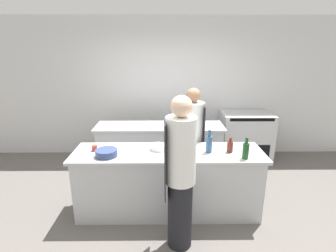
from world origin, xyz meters
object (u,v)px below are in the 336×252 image
object	(u,v)px
oven_range	(245,137)
cup	(95,148)
chef_at_prep_near	(180,175)
bottle_olive_oil	(246,150)
bottle_cooking_oil	(230,146)
bowl_prep_small	(158,147)
bottle_vinegar	(209,144)
bottle_wine	(178,147)
bowl_mixing_large	(106,153)
chef_at_stove	(192,141)

from	to	relation	value
oven_range	cup	distance (m)	3.09
chef_at_prep_near	bottle_olive_oil	xyz separation A→B (m)	(0.84, 0.45, 0.10)
bottle_cooking_oil	bowl_prep_small	xyz separation A→B (m)	(-0.95, 0.10, -0.04)
bottle_olive_oil	bottle_vinegar	xyz separation A→B (m)	(-0.42, 0.21, 0.01)
bottle_wine	bowl_mixing_large	xyz separation A→B (m)	(-0.92, -0.08, -0.05)
oven_range	bottle_cooking_oil	distance (m)	1.97
chef_at_prep_near	bowl_prep_small	bearing A→B (deg)	17.31
chef_at_stove	bottle_olive_oil	world-z (taller)	chef_at_stove
bowl_prep_small	cup	xyz separation A→B (m)	(-0.86, -0.03, 0.00)
cup	bottle_cooking_oil	bearing A→B (deg)	-2.04
bottle_wine	bowl_prep_small	xyz separation A→B (m)	(-0.26, 0.14, -0.06)
bottle_olive_oil	cup	size ratio (longest dim) A/B	3.68
bowl_prep_small	chef_at_prep_near	bearing A→B (deg)	-71.42
chef_at_prep_near	chef_at_stove	bearing A→B (deg)	-12.91
cup	oven_range	bearing A→B (deg)	33.43
bottle_vinegar	cup	bearing A→B (deg)	177.43
chef_at_prep_near	chef_at_stove	xyz separation A→B (m)	(0.26, 1.25, -0.07)
oven_range	bottle_olive_oil	xyz separation A→B (m)	(-0.61, -1.96, 0.51)
oven_range	bowl_prep_small	world-z (taller)	oven_range
bottle_vinegar	bottle_cooking_oil	distance (m)	0.28
chef_at_stove	bottle_olive_oil	distance (m)	1.01
oven_range	bottle_wine	bearing A→B (deg)	-128.81
bottle_wine	bottle_cooking_oil	world-z (taller)	bottle_wine
chef_at_stove	bowl_mixing_large	xyz separation A→B (m)	(-1.17, -0.71, 0.10)
bowl_mixing_large	bowl_prep_small	world-z (taller)	bowl_mixing_large
chef_at_prep_near	bottle_wine	bearing A→B (deg)	-1.72
oven_range	bottle_wine	distance (m)	2.35
bowl_mixing_large	bowl_prep_small	size ratio (longest dim) A/B	1.26
bowl_prep_small	bottle_vinegar	bearing A→B (deg)	-8.50
bottle_cooking_oil	cup	world-z (taller)	bottle_cooking_oil
bowl_prep_small	bottle_olive_oil	bearing A→B (deg)	-15.70
bottle_cooking_oil	cup	bearing A→B (deg)	177.96
bottle_olive_oil	bowl_prep_small	xyz separation A→B (m)	(-1.09, 0.31, -0.08)
bottle_wine	chef_at_prep_near	bearing A→B (deg)	-90.45
bowl_mixing_large	cup	xyz separation A→B (m)	(-0.20, 0.18, -0.01)
bottle_vinegar	bottle_cooking_oil	world-z (taller)	bottle_vinegar
oven_range	chef_at_stove	bearing A→B (deg)	-135.74
bowl_prep_small	cup	world-z (taller)	cup
bottle_olive_oil	bottle_vinegar	size ratio (longest dim) A/B	0.90
bottle_wine	bottle_vinegar	bearing A→B (deg)	5.09
bottle_olive_oil	bowl_mixing_large	world-z (taller)	bottle_olive_oil
chef_at_stove	bottle_wine	xyz separation A→B (m)	(-0.25, -0.63, 0.15)
bottle_olive_oil	cup	xyz separation A→B (m)	(-1.95, 0.28, -0.07)
chef_at_prep_near	bottle_vinegar	xyz separation A→B (m)	(0.41, 0.66, 0.11)
oven_range	chef_at_prep_near	xyz separation A→B (m)	(-1.45, -2.41, 0.41)
chef_at_prep_near	bowl_mixing_large	bearing A→B (deg)	58.06
chef_at_stove	bottle_wine	size ratio (longest dim) A/B	7.10
cup	bottle_olive_oil	bearing A→B (deg)	-8.05
chef_at_stove	bottle_cooking_oil	bearing A→B (deg)	42.69
bottle_vinegar	chef_at_stove	bearing A→B (deg)	104.56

